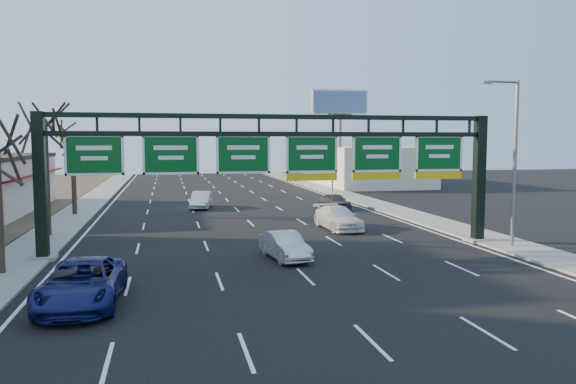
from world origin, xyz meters
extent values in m
plane|color=black|center=(0.00, 0.00, 0.00)|extent=(160.00, 160.00, 0.00)
cube|color=gray|center=(-12.80, 20.00, 0.06)|extent=(3.00, 120.00, 0.12)
cube|color=gray|center=(12.80, 20.00, 0.06)|extent=(3.00, 120.00, 0.12)
cube|color=white|center=(0.00, 20.00, 0.01)|extent=(21.60, 120.00, 0.01)
cube|color=black|center=(-11.70, 8.00, 3.60)|extent=(0.55, 0.55, 7.20)
cube|color=gray|center=(-11.70, 8.00, 0.10)|extent=(1.20, 1.20, 0.20)
cube|color=black|center=(11.70, 8.00, 3.60)|extent=(0.55, 0.55, 7.20)
cube|color=gray|center=(11.70, 8.00, 0.10)|extent=(1.20, 1.20, 0.20)
cube|color=black|center=(0.00, 8.00, 7.05)|extent=(23.40, 0.25, 0.25)
cube|color=black|center=(0.00, 8.00, 6.15)|extent=(23.40, 0.25, 0.25)
cube|color=#054C16|center=(-9.17, 8.00, 5.10)|extent=(2.80, 0.10, 2.00)
cube|color=#054C16|center=(-5.50, 8.00, 5.10)|extent=(2.80, 0.10, 2.00)
cube|color=#054C16|center=(-1.83, 8.00, 5.10)|extent=(2.80, 0.10, 2.00)
cube|color=#054C16|center=(1.83, 8.00, 5.10)|extent=(2.80, 0.10, 2.00)
cube|color=yellow|center=(1.83, 8.00, 3.88)|extent=(2.80, 0.10, 0.40)
cube|color=#054C16|center=(5.50, 8.00, 5.10)|extent=(2.80, 0.10, 2.00)
cube|color=yellow|center=(5.50, 8.00, 3.88)|extent=(2.80, 0.10, 0.40)
cube|color=#054C16|center=(9.17, 8.00, 5.10)|extent=(2.80, 0.10, 2.00)
cube|color=yellow|center=(9.17, 8.00, 3.88)|extent=(2.80, 0.10, 0.40)
cube|color=maroon|center=(-16.40, 29.00, 3.00)|extent=(1.20, 18.00, 0.40)
cube|color=beige|center=(20.00, 50.00, 2.50)|extent=(12.00, 20.00, 5.00)
cylinder|color=#2E2219|center=(-12.80, 15.00, 3.54)|extent=(0.36, 0.36, 6.84)
cylinder|color=#2E2219|center=(-12.80, 25.00, 3.35)|extent=(0.36, 0.36, 6.46)
cylinder|color=slate|center=(12.60, 6.00, 4.62)|extent=(0.20, 0.20, 9.00)
cylinder|color=slate|center=(11.70, 6.00, 9.02)|extent=(1.80, 0.12, 0.12)
cube|color=slate|center=(10.80, 6.00, 8.97)|extent=(0.50, 0.22, 0.15)
cylinder|color=slate|center=(12.60, 40.00, 4.62)|extent=(0.20, 0.20, 9.00)
cylinder|color=slate|center=(11.70, 40.00, 9.02)|extent=(1.80, 0.12, 0.12)
cube|color=slate|center=(10.80, 40.00, 8.97)|extent=(0.50, 0.22, 0.15)
cylinder|color=slate|center=(15.00, 45.00, 4.50)|extent=(0.50, 0.50, 9.00)
cube|color=slate|center=(15.00, 45.00, 9.00)|extent=(3.00, 0.30, 0.20)
cube|color=white|center=(15.00, 45.00, 10.50)|extent=(7.00, 0.30, 3.00)
cube|color=#5272A4|center=(15.00, 44.80, 10.50)|extent=(6.60, 0.05, 2.60)
cylinder|color=black|center=(11.80, 55.00, 3.50)|extent=(0.18, 0.18, 7.00)
cylinder|color=black|center=(8.00, 55.00, 6.80)|extent=(7.60, 0.14, 0.14)
imported|color=black|center=(6.00, 55.00, 6.00)|extent=(0.20, 0.20, 1.00)
imported|color=black|center=(2.00, 55.00, 6.00)|extent=(0.54, 0.54, 1.62)
imported|color=navy|center=(-8.72, -0.40, 0.79)|extent=(2.82, 5.77, 1.58)
imported|color=silver|center=(-0.12, 5.65, 0.67)|extent=(2.01, 4.22, 1.33)
imported|color=white|center=(5.25, 14.18, 0.74)|extent=(2.43, 5.21, 1.47)
imported|color=#3B3D40|center=(8.25, 24.68, 0.67)|extent=(2.09, 4.11, 1.34)
imported|color=silver|center=(-2.86, 27.59, 0.72)|extent=(2.23, 4.56, 1.44)
camera|label=1|loc=(-5.70, -20.90, 5.80)|focal=35.00mm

